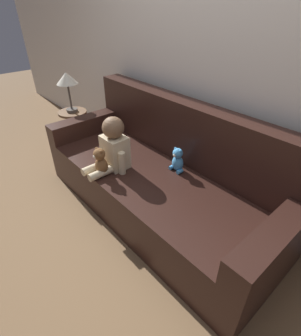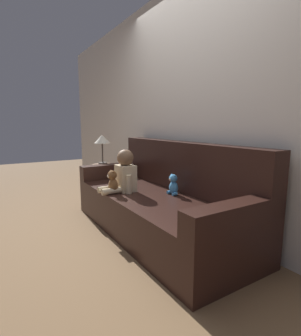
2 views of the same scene
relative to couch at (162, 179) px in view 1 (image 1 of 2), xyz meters
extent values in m
plane|color=brown|center=(0.00, -0.07, -0.30)|extent=(12.00, 12.00, 0.00)
cube|color=silver|center=(0.00, 0.45, 1.00)|extent=(8.00, 0.05, 2.60)
cube|color=black|center=(0.00, -0.07, -0.11)|extent=(2.16, 0.86, 0.40)
cube|color=black|center=(0.00, 0.27, 0.35)|extent=(2.16, 0.18, 0.51)
cube|color=black|center=(-1.00, -0.07, 0.18)|extent=(0.16, 0.86, 0.18)
cube|color=black|center=(1.00, -0.07, 0.18)|extent=(0.16, 0.86, 0.18)
cube|color=beige|center=(-0.29, -0.25, 0.23)|extent=(0.21, 0.16, 0.27)
sphere|color=brown|center=(-0.29, -0.25, 0.44)|extent=(0.17, 0.17, 0.17)
cylinder|color=beige|center=(-0.34, -0.43, 0.13)|extent=(0.06, 0.20, 0.06)
cylinder|color=beige|center=(-0.24, -0.43, 0.13)|extent=(0.06, 0.20, 0.06)
cylinder|color=beige|center=(-0.41, -0.27, 0.19)|extent=(0.06, 0.06, 0.19)
cylinder|color=beige|center=(-0.17, -0.27, 0.19)|extent=(0.06, 0.06, 0.19)
ellipsoid|color=brown|center=(-0.27, -0.40, 0.17)|extent=(0.11, 0.09, 0.15)
sphere|color=brown|center=(-0.27, -0.41, 0.28)|extent=(0.09, 0.09, 0.09)
sphere|color=brown|center=(-0.30, -0.41, 0.32)|extent=(0.03, 0.03, 0.03)
sphere|color=brown|center=(-0.23, -0.41, 0.32)|extent=(0.03, 0.03, 0.03)
sphere|color=beige|center=(-0.27, -0.45, 0.27)|extent=(0.03, 0.03, 0.03)
ellipsoid|color=#4C9EDB|center=(0.09, 0.09, 0.16)|extent=(0.10, 0.08, 0.13)
sphere|color=#4C9EDB|center=(0.09, 0.08, 0.26)|extent=(0.08, 0.08, 0.08)
sphere|color=#4C9EDB|center=(0.07, 0.08, 0.29)|extent=(0.02, 0.02, 0.02)
sphere|color=#4C9EDB|center=(0.12, 0.08, 0.29)|extent=(0.02, 0.02, 0.02)
sphere|color=beige|center=(0.09, 0.05, 0.25)|extent=(0.03, 0.03, 0.03)
cylinder|color=#4C9EDB|center=(0.05, 0.07, 0.11)|extent=(0.03, 0.05, 0.03)
cylinder|color=#4C9EDB|center=(0.14, 0.07, 0.11)|extent=(0.03, 0.05, 0.03)
sphere|color=gold|center=(-0.74, -0.10, 0.13)|extent=(0.07, 0.07, 0.07)
cylinder|color=brown|center=(-1.35, -0.09, 0.21)|extent=(0.31, 0.31, 0.02)
cylinder|color=brown|center=(-1.35, -0.09, -0.05)|extent=(0.04, 0.04, 0.50)
cylinder|color=#4C4742|center=(-1.35, -0.09, 0.24)|extent=(0.12, 0.12, 0.03)
cylinder|color=#4C4742|center=(-1.35, -0.09, 0.39)|extent=(0.02, 0.02, 0.27)
cone|color=beige|center=(-1.35, -0.09, 0.58)|extent=(0.22, 0.22, 0.12)
camera|label=1|loc=(1.28, -1.25, 1.29)|focal=28.00mm
camera|label=2|loc=(2.12, -1.43, 0.78)|focal=28.00mm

